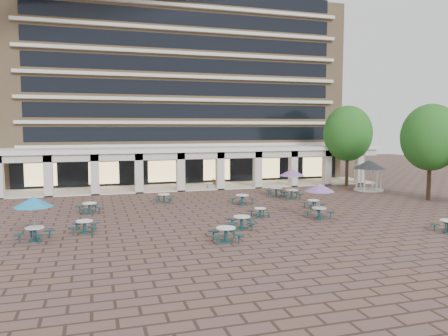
{
  "coord_description": "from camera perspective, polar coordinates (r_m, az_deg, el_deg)",
  "views": [
    {
      "loc": [
        -10.61,
        -31.54,
        6.54
      ],
      "look_at": [
        -0.26,
        3.0,
        3.18
      ],
      "focal_mm": 35.0,
      "sensor_mm": 36.0,
      "label": 1
    }
  ],
  "objects": [
    {
      "name": "picnic_table_7",
      "position": [
        36.17,
        11.59,
        -4.54
      ],
      "size": [
        1.6,
        1.6,
        0.69
      ],
      "rotation": [
        0.0,
        0.0,
        0.05
      ],
      "color": "#164143",
      "rests_on": "ground"
    },
    {
      "name": "picnic_table_6",
      "position": [
        32.05,
        12.38,
        -2.67
      ],
      "size": [
        2.19,
        2.19,
        2.53
      ],
      "rotation": [
        0.0,
        0.0,
        0.37
      ],
      "color": "#164143",
      "rests_on": "ground"
    },
    {
      "name": "picnic_table_0",
      "position": [
        28.69,
        -17.77,
        -7.16
      ],
      "size": [
        1.9,
        1.9,
        0.78
      ],
      "rotation": [
        0.0,
        0.0,
        -0.14
      ],
      "color": "#164143",
      "rests_on": "ground"
    },
    {
      "name": "planter_left",
      "position": [
        45.74,
        -5.16,
        -2.21
      ],
      "size": [
        1.5,
        0.66,
        1.33
      ],
      "color": "gray",
      "rests_on": "ground"
    },
    {
      "name": "picnic_table_2",
      "position": [
        32.23,
        4.74,
        -5.69
      ],
      "size": [
        1.5,
        1.5,
        0.65
      ],
      "rotation": [
        0.0,
        0.0,
        0.03
      ],
      "color": "#164143",
      "rests_on": "ground"
    },
    {
      "name": "picnic_table_12",
      "position": [
        38.48,
        -7.84,
        -3.83
      ],
      "size": [
        1.99,
        1.99,
        0.75
      ],
      "rotation": [
        0.0,
        0.0,
        -0.3
      ],
      "color": "#164143",
      "rests_on": "ground"
    },
    {
      "name": "retail_arcade",
      "position": [
        47.67,
        -3.77,
        1.05
      ],
      "size": [
        42.0,
        6.6,
        4.4
      ],
      "color": "white",
      "rests_on": "ground"
    },
    {
      "name": "picnic_table_3",
      "position": [
        30.9,
        27.25,
        -6.64
      ],
      "size": [
        1.93,
        1.93,
        0.76
      ],
      "rotation": [
        0.0,
        0.0,
        0.22
      ],
      "color": "#164143",
      "rests_on": "ground"
    },
    {
      "name": "planter_right",
      "position": [
        46.49,
        -1.26,
        -2.07
      ],
      "size": [
        1.5,
        0.89,
        1.33
      ],
      "color": "gray",
      "rests_on": "ground"
    },
    {
      "name": "picnic_table_1",
      "position": [
        28.42,
        2.33,
        -6.96
      ],
      "size": [
        2.16,
        2.16,
        0.83
      ],
      "rotation": [
        0.0,
        0.0,
        -0.26
      ],
      "color": "#164143",
      "rests_on": "ground"
    },
    {
      "name": "tree_east_c",
      "position": [
        50.73,
        15.87,
        4.36
      ],
      "size": [
        5.39,
        5.39,
        8.97
      ],
      "color": "#382916",
      "rests_on": "ground"
    },
    {
      "name": "picnic_table_4",
      "position": [
        27.4,
        -23.62,
        -4.27
      ],
      "size": [
        2.23,
        2.23,
        2.57
      ],
      "rotation": [
        0.0,
        0.0,
        -0.42
      ],
      "color": "#164143",
      "rests_on": "ground"
    },
    {
      "name": "ground",
      "position": [
        33.92,
        1.89,
        -5.8
      ],
      "size": [
        120.0,
        120.0,
        0.0
      ],
      "primitive_type": "plane",
      "color": "brown",
      "rests_on": "ground"
    },
    {
      "name": "picnic_table_11",
      "position": [
        40.4,
        8.87,
        -0.72
      ],
      "size": [
        2.38,
        2.38,
        2.75
      ],
      "rotation": [
        0.0,
        0.0,
        -0.24
      ],
      "color": "#164143",
      "rests_on": "ground"
    },
    {
      "name": "apartment_building",
      "position": [
        58.31,
        -6.22,
        11.26
      ],
      "size": [
        40.0,
        15.5,
        25.2
      ],
      "color": "#947753",
      "rests_on": "ground"
    },
    {
      "name": "picnic_table_10",
      "position": [
        37.31,
        2.41,
        -4.01
      ],
      "size": [
        2.23,
        2.23,
        0.82
      ],
      "rotation": [
        0.0,
        0.0,
        0.39
      ],
      "color": "#164143",
      "rests_on": "ground"
    },
    {
      "name": "gazebo",
      "position": [
        47.65,
        18.42,
        0.02
      ],
      "size": [
        3.37,
        3.37,
        3.13
      ],
      "rotation": [
        0.0,
        0.0,
        -0.43
      ],
      "color": "beige",
      "rests_on": "ground"
    },
    {
      "name": "picnic_table_13",
      "position": [
        41.76,
        6.85,
        -3.01
      ],
      "size": [
        2.19,
        2.19,
        0.86
      ],
      "rotation": [
        0.0,
        0.0,
        -0.22
      ],
      "color": "#164143",
      "rests_on": "ground"
    },
    {
      "name": "tree_east_a",
      "position": [
        43.09,
        25.39,
        3.63
      ],
      "size": [
        5.19,
        5.19,
        8.65
      ],
      "color": "#382916",
      "rests_on": "ground"
    },
    {
      "name": "picnic_table_5",
      "position": [
        25.27,
        0.25,
        -8.5
      ],
      "size": [
        2.01,
        2.01,
        0.84
      ],
      "rotation": [
        0.0,
        0.0,
        -0.09
      ],
      "color": "#164143",
      "rests_on": "ground"
    },
    {
      "name": "picnic_table_8",
      "position": [
        34.94,
        -17.17,
        -4.89
      ],
      "size": [
        2.1,
        2.1,
        0.82
      ],
      "rotation": [
        0.0,
        0.0,
        0.23
      ],
      "color": "#164143",
      "rests_on": "ground"
    }
  ]
}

